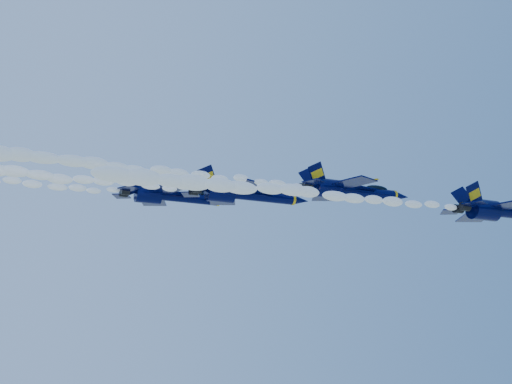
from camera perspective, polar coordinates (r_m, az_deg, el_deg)
name	(u,v)px	position (r m, az deg, el deg)	size (l,w,h in m)	color
jet_lead	(505,211)	(89.19, 19.30, -1.48)	(15.90, 13.04, 5.91)	#01042F
smoke_trail_jet_lead	(296,191)	(73.85, 3.24, 0.06)	(41.33, 1.77, 1.59)	white
jet_second	(349,190)	(93.97, 7.49, 0.15)	(16.18, 13.27, 6.01)	#01042F
smoke_trail_jet_second	(143,169)	(83.77, -9.04, 1.80)	(41.33, 1.80, 1.62)	white
jet_third	(244,194)	(94.15, -0.98, -0.16)	(16.90, 13.86, 6.28)	#01042F
smoke_trail_jet_third	(24,174)	(87.92, -18.09, 1.39)	(41.33, 1.88, 1.69)	white
jet_fourth	(171,196)	(98.81, -6.82, -0.30)	(16.18, 13.27, 6.01)	#01042F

